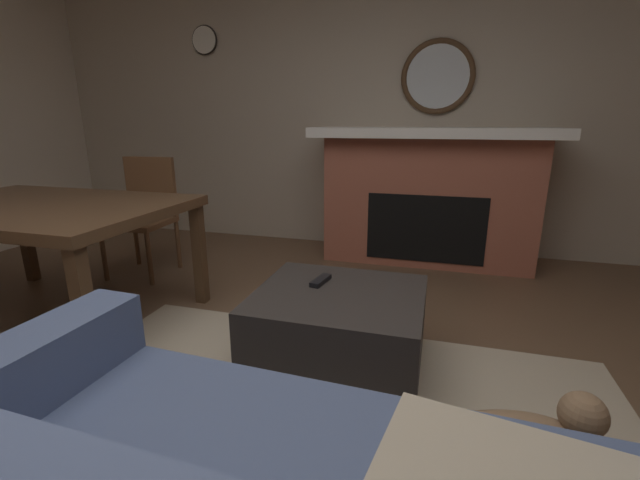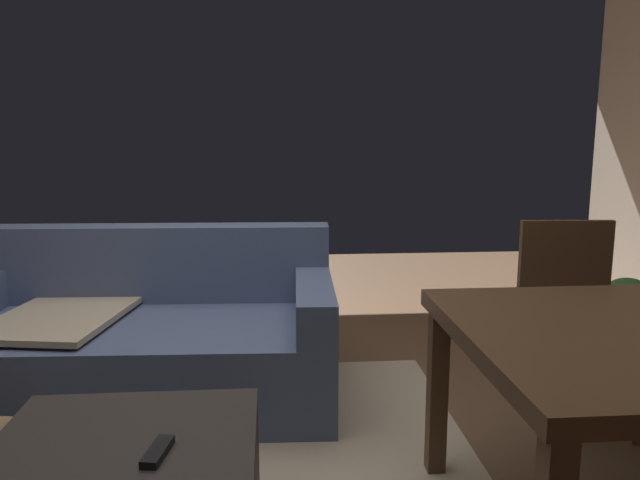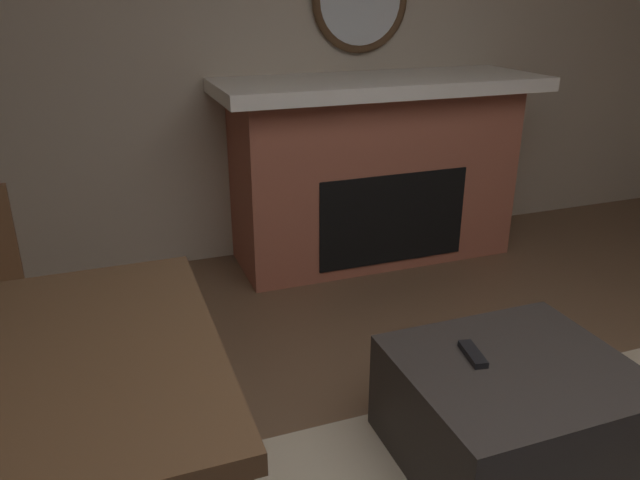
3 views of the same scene
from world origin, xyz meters
The scene contains 6 objects.
floor centered at (0.00, 0.00, 0.00)m, with size 8.36×8.36×0.00m, color brown.
area_rug centered at (-0.17, -0.11, 0.01)m, with size 2.60×2.00×0.01m, color tan.
couch centered at (-0.37, 0.55, 0.30)m, with size 1.95×1.05×0.84m.
tv_remote centered at (-0.05, -0.81, 0.43)m, with size 0.05×0.16×0.02m, color black.
dining_chair_north centered at (1.69, 0.16, 0.52)m, with size 0.47×0.47×0.93m.
potted_plant centered at (2.38, 0.81, 0.28)m, with size 0.36×0.36×0.50m.
Camera 2 is at (0.29, -2.47, 1.33)m, focal length 33.97 mm.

